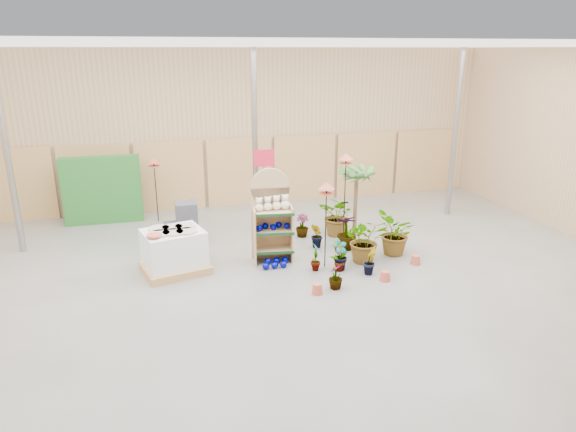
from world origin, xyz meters
name	(u,v)px	position (x,y,z in m)	size (l,w,h in m)	color
room	(281,168)	(0.00, 0.91, 2.21)	(15.20, 12.10, 4.70)	slate
display_shelf	(271,219)	(-0.05, 1.60, 0.93)	(0.92, 0.65, 2.04)	tan
teddy_bears	(273,204)	(-0.02, 1.51, 1.29)	(0.75, 0.20, 0.32)	white
gazing_balls_shelf	(273,226)	(-0.05, 1.48, 0.80)	(0.75, 0.26, 0.14)	#00037C
gazing_balls_floor	(276,263)	(-0.07, 1.16, 0.07)	(0.63, 0.39, 0.15)	#00037C
pallet_stack	(174,251)	(-2.16, 1.43, 0.46)	(1.51, 1.36, 0.95)	#AE8550
charcoal_planters	(183,226)	(-1.87, 3.12, 0.42)	(0.80, 0.50, 1.00)	#303138
trellis_stock	(102,190)	(-3.80, 5.20, 0.90)	(2.00, 0.30, 1.80)	#226725
offer_sign	(264,176)	(0.10, 2.98, 1.57)	(0.50, 0.08, 2.20)	gray
bird_table_front	(327,188)	(0.95, 0.89, 1.73)	(0.34, 0.34, 1.87)	black
bird_table_right	(346,160)	(1.87, 2.20, 2.01)	(0.34, 0.34, 2.17)	black
bird_table_back	(154,162)	(-2.43, 4.93, 1.63)	(0.34, 0.34, 1.76)	black
palm	(357,174)	(2.33, 2.63, 1.56)	(0.70, 0.70, 1.82)	brown
potted_plant_0	(316,256)	(0.70, 0.73, 0.33)	(0.35, 0.24, 0.67)	#407533
potted_plant_1	(339,256)	(1.17, 0.60, 0.33)	(0.36, 0.29, 0.65)	#407533
potted_plant_2	(365,240)	(1.89, 0.92, 0.51)	(0.92, 0.79, 1.02)	#407533
potted_plant_3	(347,232)	(1.77, 1.73, 0.41)	(0.46, 0.46, 0.83)	#407533
potted_plant_5	(317,236)	(1.12, 1.96, 0.30)	(0.33, 0.27, 0.61)	#407533
potted_plant_6	(339,216)	(1.91, 2.65, 0.51)	(0.92, 0.80, 1.03)	#407533
potted_plant_7	(336,277)	(0.81, -0.18, 0.25)	(0.28, 0.28, 0.50)	#407533
potted_plant_8	(340,255)	(1.17, 0.57, 0.36)	(0.38, 0.25, 0.71)	#407533
potted_plant_9	(369,261)	(1.72, 0.29, 0.28)	(0.30, 0.25, 0.55)	#407533
potted_plant_10	(395,234)	(2.69, 1.10, 0.51)	(0.92, 0.80, 1.03)	#407533
potted_plant_11	(302,226)	(1.00, 2.78, 0.29)	(0.32, 0.32, 0.57)	#407533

